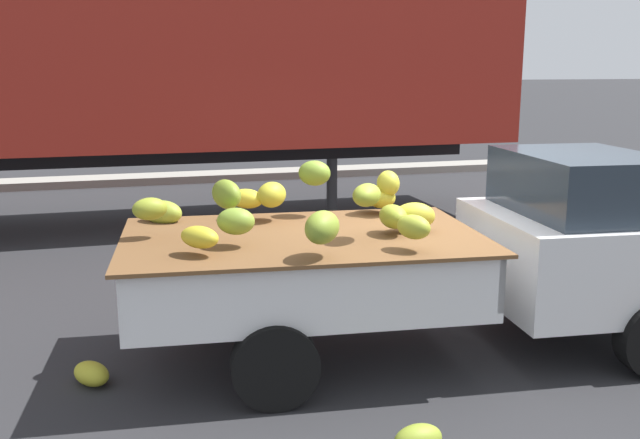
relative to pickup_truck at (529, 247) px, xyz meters
The scene contains 5 objects.
ground 1.14m from the pickup_truck, 151.02° to the left, with size 220.00×220.00×0.00m, color #28282B.
curb_strip 10.06m from the pickup_truck, 93.53° to the left, with size 80.00×0.80×0.16m, color gray.
pickup_truck is the anchor object (origin of this frame).
semi_trailer 7.02m from the pickup_truck, 119.95° to the left, with size 12.01×2.71×3.95m.
fallen_banana_bunch_near_tailgate 3.79m from the pickup_truck, behind, with size 0.36×0.22×0.18m, color gold.
Camera 1 is at (-2.75, -5.59, 2.43)m, focal length 39.66 mm.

